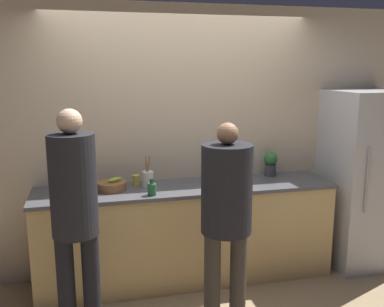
{
  "coord_description": "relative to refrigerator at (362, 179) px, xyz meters",
  "views": [
    {
      "loc": [
        -0.87,
        -3.4,
        2.03
      ],
      "look_at": [
        0.0,
        0.14,
        1.28
      ],
      "focal_mm": 40.0,
      "sensor_mm": 36.0,
      "label": 1
    }
  ],
  "objects": [
    {
      "name": "ground_plane",
      "position": [
        -1.83,
        -0.29,
        -0.9
      ],
      "size": [
        14.0,
        14.0,
        0.0
      ],
      "primitive_type": "plane",
      "color": "#9E8460"
    },
    {
      "name": "wall_back",
      "position": [
        -1.83,
        0.37,
        0.4
      ],
      "size": [
        5.2,
        0.06,
        2.6
      ],
      "color": "#C6B293",
      "rests_on": "ground_plane"
    },
    {
      "name": "counter",
      "position": [
        -1.83,
        0.06,
        -0.43
      ],
      "size": [
        2.79,
        0.63,
        0.93
      ],
      "color": "tan",
      "rests_on": "ground_plane"
    },
    {
      "name": "refrigerator",
      "position": [
        0.0,
        0.0,
        0.0
      ],
      "size": [
        0.69,
        0.72,
        1.79
      ],
      "color": "#B7B7BC",
      "rests_on": "ground_plane"
    },
    {
      "name": "person_left",
      "position": [
        -2.82,
        -0.67,
        0.13
      ],
      "size": [
        0.33,
        0.33,
        1.74
      ],
      "color": "black",
      "rests_on": "ground_plane"
    },
    {
      "name": "person_center",
      "position": [
        -1.7,
        -0.74,
        0.09
      ],
      "size": [
        0.39,
        0.39,
        1.62
      ],
      "color": "#38332D",
      "rests_on": "ground_plane"
    },
    {
      "name": "fruit_bowl",
      "position": [
        -2.51,
        0.08,
        0.07
      ],
      "size": [
        0.26,
        0.26,
        0.12
      ],
      "color": "brown",
      "rests_on": "counter"
    },
    {
      "name": "utensil_crock",
      "position": [
        -2.18,
        0.11,
        0.11
      ],
      "size": [
        0.1,
        0.1,
        0.29
      ],
      "color": "silver",
      "rests_on": "counter"
    },
    {
      "name": "bottle_green",
      "position": [
        -2.18,
        -0.15,
        0.09
      ],
      "size": [
        0.08,
        0.08,
        0.14
      ],
      "color": "#236033",
      "rests_on": "counter"
    },
    {
      "name": "bottle_amber",
      "position": [
        -1.34,
        -0.0,
        0.13
      ],
      "size": [
        0.06,
        0.06,
        0.26
      ],
      "color": "brown",
      "rests_on": "counter"
    },
    {
      "name": "cup_yellow",
      "position": [
        -2.28,
        0.18,
        0.08
      ],
      "size": [
        0.07,
        0.07,
        0.1
      ],
      "color": "gold",
      "rests_on": "counter"
    },
    {
      "name": "potted_plant",
      "position": [
        -0.92,
        0.22,
        0.17
      ],
      "size": [
        0.14,
        0.14,
        0.25
      ],
      "color": "#3D3D42",
      "rests_on": "counter"
    }
  ]
}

